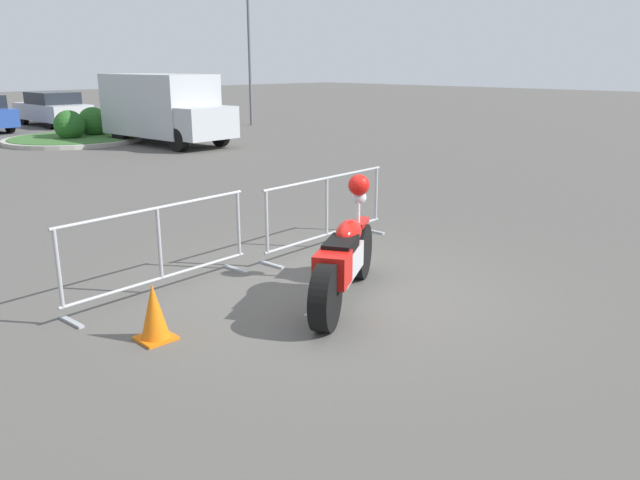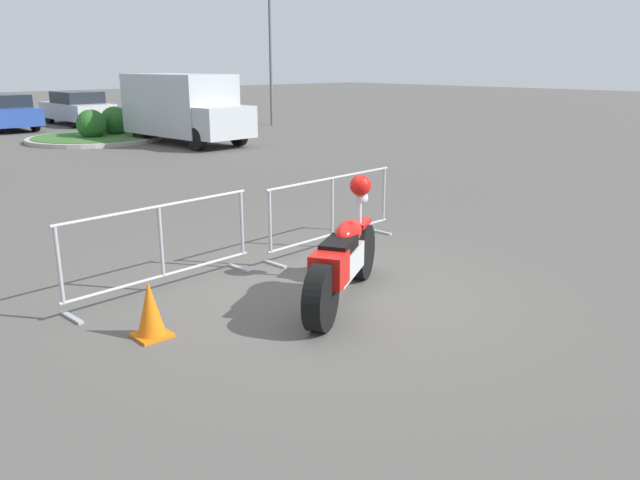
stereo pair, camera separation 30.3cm
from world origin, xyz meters
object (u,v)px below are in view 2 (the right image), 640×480
crowd_barrier_near (161,247)px  delivery_van (183,107)px  parked_car_blue (3,112)px  parked_car_silver (77,108)px  motorcycle (343,258)px  crowd_barrier_far (332,211)px  traffic_cone (150,310)px  street_lamp (270,38)px

crowd_barrier_near → delivery_van: delivery_van is taller
parked_car_blue → parked_car_silver: 3.18m
delivery_van → parked_car_silver: size_ratio=1.19×
motorcycle → crowd_barrier_far: motorcycle is taller
motorcycle → parked_car_silver: bearing=44.9°
crowd_barrier_far → parked_car_blue: 21.46m
delivery_van → parked_car_silver: 9.17m
crowd_barrier_near → parked_car_blue: (4.40, 21.40, 0.17)m
parked_car_silver → crowd_barrier_far: bearing=165.9°
traffic_cone → street_lamp: bearing=49.1°
traffic_cone → crowd_barrier_near: bearing=56.1°
parked_car_silver → traffic_cone: bearing=158.3°
crowd_barrier_far → street_lamp: bearing=54.8°
delivery_van → street_lamp: street_lamp is taller
street_lamp → crowd_barrier_near: bearing=-131.4°
parked_car_silver → crowd_barrier_near: bearing=159.1°
motorcycle → traffic_cone: (-2.12, 0.59, -0.23)m
motorcycle → parked_car_blue: size_ratio=0.50×
crowd_barrier_far → delivery_van: size_ratio=0.50×
crowd_barrier_near → crowd_barrier_far: (2.78, 0.00, 0.00)m
parked_car_blue → crowd_barrier_far: bearing=174.0°
traffic_cone → parked_car_blue: bearing=77.1°
crowd_barrier_far → delivery_van: (4.85, 12.55, 0.68)m
crowd_barrier_far → traffic_cone: crowd_barrier_far is taller
traffic_cone → street_lamp: (14.64, 16.88, 3.42)m
motorcycle → crowd_barrier_far: bearing=20.0°
motorcycle → crowd_barrier_far: 2.18m
delivery_van → crowd_barrier_near: bearing=-35.8°
parked_car_blue → motorcycle: bearing=170.9°
crowd_barrier_far → parked_car_blue: (1.62, 21.40, 0.17)m
delivery_van → motorcycle: bearing=-28.2°
crowd_barrier_far → traffic_cone: bearing=-162.8°
crowd_barrier_near → parked_car_blue: 21.85m
crowd_barrier_near → parked_car_blue: bearing=78.4°
parked_car_blue → traffic_cone: parked_car_blue is taller
crowd_barrier_far → parked_car_silver: (4.78, 21.71, 0.18)m
parked_car_blue → parked_car_silver: (3.16, 0.30, 0.01)m
parked_car_silver → traffic_cone: 24.26m
motorcycle → street_lamp: bearing=24.1°
crowd_barrier_near → motorcycle: bearing=-50.3°
parked_car_silver → traffic_cone: parked_car_silver is taller
parked_car_silver → traffic_cone: size_ratio=7.35×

